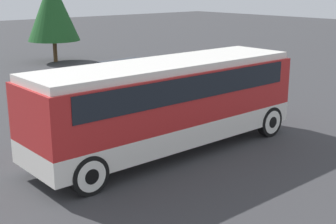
% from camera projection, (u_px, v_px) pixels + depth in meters
% --- Properties ---
extents(ground_plane, '(120.00, 120.00, 0.00)m').
position_uv_depth(ground_plane, '(168.00, 151.00, 15.10)').
color(ground_plane, '#38383A').
extents(tour_bus, '(9.29, 2.56, 2.93)m').
position_uv_depth(tour_bus, '(170.00, 98.00, 14.69)').
color(tour_bus, silver).
rests_on(tour_bus, ground_plane).
extents(parked_car_near, '(4.12, 1.82, 1.42)m').
position_uv_depth(parked_car_near, '(155.00, 89.00, 20.77)').
color(parked_car_near, maroon).
rests_on(parked_car_near, ground_plane).
extents(parked_car_mid, '(4.67, 1.85, 1.51)m').
position_uv_depth(parked_car_mid, '(128.00, 76.00, 23.75)').
color(parked_car_mid, silver).
rests_on(parked_car_mid, ground_plane).
extents(tree_left, '(3.56, 3.56, 5.79)m').
position_uv_depth(tree_left, '(52.00, 9.00, 31.88)').
color(tree_left, brown).
rests_on(tree_left, ground_plane).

